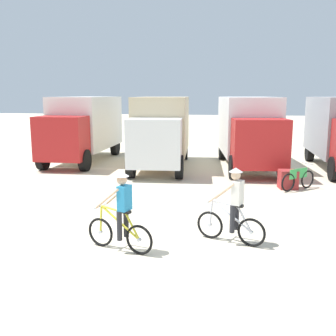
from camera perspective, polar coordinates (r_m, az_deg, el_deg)
The scene contains 8 objects.
ground_plane at distance 9.62m, azimuth -6.22°, elevation -10.62°, with size 120.00×120.00×0.00m, color beige.
box_truck_white_box at distance 21.22m, azimuth -12.08°, elevation 6.02°, with size 2.50×6.79×3.35m.
box_truck_tan_camper at distance 19.00m, azimuth -0.96°, elevation 5.75°, with size 2.92×6.92×3.35m.
box_truck_avon_van at distance 19.25m, azimuth 11.60°, elevation 5.60°, with size 3.18×6.99×3.35m.
cyclist_orange_shirt at distance 8.87m, azimuth -6.79°, elevation -6.70°, with size 1.66×0.70×1.82m.
cyclist_cowboy_hat at distance 9.40m, azimuth 9.37°, elevation -5.77°, with size 1.63×0.76×1.82m.
bicycle_spare at distance 15.28m, azimuth 18.27°, elevation -1.56°, with size 1.33×1.20×0.97m.
supply_crate at distance 15.41m, azimuth 16.92°, elevation -1.58°, with size 0.60×0.65×0.70m, color #9E2D2D.
Camera 1 is at (2.52, -8.62, 3.47)m, focal length 42.24 mm.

